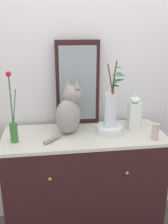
# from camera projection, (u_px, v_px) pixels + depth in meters

# --- Properties ---
(wall_back) EXTENTS (4.40, 0.08, 2.60)m
(wall_back) POSITION_uv_depth(u_px,v_px,m) (79.00, 78.00, 2.19)
(wall_back) COLOR silver
(wall_back) RESTS_ON ground_plane
(sideboard) EXTENTS (1.24, 0.53, 0.93)m
(sideboard) POSITION_uv_depth(u_px,v_px,m) (84.00, 186.00, 2.15)
(sideboard) COLOR black
(sideboard) RESTS_ON ground_plane
(mirror_leaning) EXTENTS (0.35, 0.03, 0.69)m
(mirror_leaning) POSITION_uv_depth(u_px,v_px,m) (78.00, 84.00, 2.10)
(mirror_leaning) COLOR black
(mirror_leaning) RESTS_ON sideboard
(cat_sitting) EXTENTS (0.33, 0.34, 0.42)m
(cat_sitting) POSITION_uv_depth(u_px,v_px,m) (69.00, 111.00, 1.98)
(cat_sitting) COLOR gray
(cat_sitting) RESTS_ON sideboard
(vase_slim_green) EXTENTS (0.07, 0.06, 0.51)m
(vase_slim_green) POSITION_uv_depth(u_px,v_px,m) (13.00, 126.00, 1.83)
(vase_slim_green) COLOR #376E31
(vase_slim_green) RESTS_ON sideboard
(bowl_porcelain) EXTENTS (0.20, 0.20, 0.06)m
(bowl_porcelain) POSITION_uv_depth(u_px,v_px,m) (110.00, 129.00, 2.01)
(bowl_porcelain) COLOR white
(bowl_porcelain) RESTS_ON sideboard
(vase_glass_clear) EXTENTS (0.16, 0.20, 0.50)m
(vase_glass_clear) POSITION_uv_depth(u_px,v_px,m) (111.00, 108.00, 1.95)
(vase_glass_clear) COLOR silver
(vase_glass_clear) RESTS_ON bowl_porcelain
(jar_lidded_porcelain) EXTENTS (0.09, 0.09, 0.29)m
(jar_lidded_porcelain) POSITION_uv_depth(u_px,v_px,m) (134.00, 113.00, 2.07)
(jar_lidded_porcelain) COLOR white
(jar_lidded_porcelain) RESTS_ON sideboard
(candle_pillar) EXTENTS (0.05, 0.05, 0.14)m
(candle_pillar) POSITION_uv_depth(u_px,v_px,m) (155.00, 132.00, 1.89)
(candle_pillar) COLOR #C8AD9C
(candle_pillar) RESTS_ON sideboard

